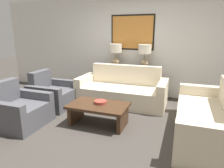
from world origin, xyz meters
The scene contains 11 objects.
ground_plane centered at (0.00, 0.00, 0.00)m, with size 20.00×20.00×0.00m, color #3D3833.
back_wall centered at (0.00, 2.31, 1.33)m, with size 8.22×0.12×2.65m.
console_table centered at (0.00, 2.04, 0.40)m, with size 1.35×0.39×0.79m.
table_lamp_left centered at (-0.39, 2.04, 1.19)m, with size 0.33×0.33×0.61m.
table_lamp_right centered at (0.39, 2.04, 1.19)m, with size 0.33×0.33×0.61m.
couch_by_back_wall centered at (0.00, 1.39, 0.30)m, with size 2.12×0.92×0.91m.
couch_by_side centered at (1.85, 0.34, 0.30)m, with size 0.92×2.12×0.91m.
coffee_table centered at (-0.08, 0.12, 0.29)m, with size 1.10×0.67×0.40m.
decorative_bowl centered at (-0.06, 0.18, 0.43)m, with size 0.24×0.24×0.06m.
armchair_near_back_wall centered at (-1.49, 0.64, 0.28)m, with size 0.89×0.89×0.83m.
armchair_near_camera centered at (-1.49, -0.40, 0.28)m, with size 0.89×0.89×0.83m.
Camera 1 is at (1.37, -3.10, 1.72)m, focal length 32.00 mm.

